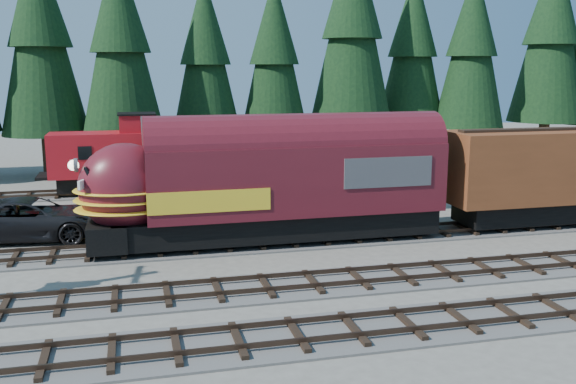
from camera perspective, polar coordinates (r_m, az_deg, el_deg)
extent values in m
plane|color=#6B665B|center=(26.29, 2.30, -6.77)|extent=(120.00, 120.00, 0.00)
cube|color=#4C4947|center=(33.74, 16.91, -3.15)|extent=(68.00, 3.20, 0.08)
cube|color=#38281E|center=(33.10, 17.56, -3.09)|extent=(68.00, 0.08, 0.16)
cube|color=#38281E|center=(34.30, 16.32, -2.53)|extent=(68.00, 0.08, 0.16)
cube|color=#4C4947|center=(28.96, 22.96, -5.89)|extent=(68.00, 3.20, 0.08)
cube|color=#38281E|center=(28.35, 23.86, -5.87)|extent=(68.00, 0.08, 0.16)
cube|color=#38281E|center=(29.45, 22.16, -5.13)|extent=(68.00, 0.08, 0.16)
cube|color=#4C4947|center=(42.89, -17.60, -0.22)|extent=(32.00, 3.20, 0.08)
cube|color=#38281E|center=(42.14, -17.68, -0.13)|extent=(32.00, 0.08, 0.16)
cube|color=#38281E|center=(43.55, -17.56, 0.23)|extent=(32.00, 0.08, 0.16)
cube|color=gold|center=(35.80, -2.35, 0.84)|extent=(12.00, 6.00, 3.40)
cube|color=yellow|center=(35.45, -2.38, 4.69)|extent=(11.88, 3.30, 1.44)
cube|color=white|center=(34.04, -12.02, 0.93)|extent=(0.06, 2.40, 0.60)
cone|color=black|center=(50.82, -21.18, 12.81)|extent=(6.25, 6.25, 14.23)
cone|color=black|center=(48.64, -14.70, 12.78)|extent=(5.98, 5.98, 13.63)
cone|color=black|center=(50.99, -7.36, 11.93)|extent=(5.43, 5.43, 12.37)
cone|color=black|center=(51.73, -1.23, 12.03)|extent=(5.44, 5.44, 12.40)
cone|color=black|center=(53.74, 5.72, 14.31)|extent=(6.80, 6.80, 15.49)
cone|color=black|center=(57.80, 11.03, 12.45)|extent=(5.88, 5.88, 13.40)
cone|color=black|center=(57.41, 16.02, 12.26)|extent=(5.90, 5.90, 13.43)
cone|color=black|center=(61.71, 22.35, 12.79)|extent=(6.58, 6.58, 14.98)
cube|color=black|center=(29.63, -0.84, -2.88)|extent=(14.87, 2.66, 1.15)
cube|color=#59141D|center=(29.39, 0.73, 1.26)|extent=(13.57, 3.13, 3.13)
ellipsoid|color=#59141D|center=(28.49, -14.27, 0.39)|extent=(3.97, 3.07, 3.86)
cube|color=#38383A|center=(30.52, 7.77, 2.22)|extent=(4.18, 3.19, 1.36)
sphere|color=white|center=(28.42, -18.54, 2.27)|extent=(0.46, 0.46, 0.46)
cube|color=black|center=(42.65, -14.28, 0.92)|extent=(8.20, 2.11, 0.91)
cube|color=#A5111B|center=(42.38, -14.39, 3.34)|extent=(9.11, 2.64, 2.73)
cube|color=#A5111B|center=(42.18, -13.28, 5.97)|extent=(2.19, 2.00, 1.09)
imported|color=black|center=(32.66, -21.81, -2.23)|extent=(7.37, 3.90, 1.97)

